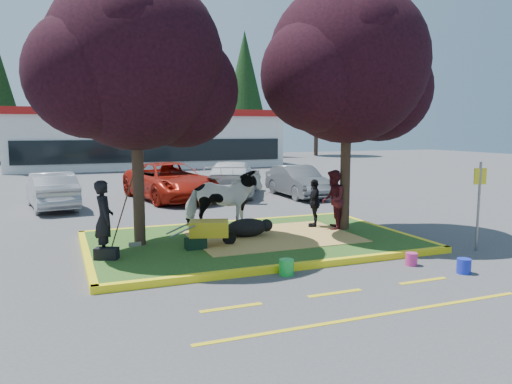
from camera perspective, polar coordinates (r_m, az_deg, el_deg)
name	(u,v)px	position (r m, az deg, el deg)	size (l,w,h in m)	color
ground	(252,244)	(13.04, -0.49, -5.97)	(90.00, 90.00, 0.00)	#424244
median_island	(252,241)	(13.02, -0.49, -5.65)	(8.00, 5.00, 0.15)	#1F4816
curb_near	(296,267)	(10.73, 4.56, -8.50)	(8.30, 0.16, 0.15)	yellow
curb_far	(221,224)	(15.41, -3.98, -3.64)	(8.30, 0.16, 0.15)	yellow
curb_left	(87,256)	(12.20, -18.80, -6.94)	(0.16, 5.30, 0.15)	yellow
curb_right	(383,230)	(14.96, 14.27, -4.18)	(0.16, 5.30, 0.15)	yellow
straw_bedding	(273,236)	(13.23, 1.94, -5.09)	(4.20, 3.00, 0.01)	tan
tree_purple_left	(136,70)	(12.42, -13.57, 13.42)	(5.06, 4.20, 6.51)	black
tree_purple_right	(349,71)	(14.26, 10.54, 13.49)	(5.30, 4.40, 6.82)	black
fire_lane_stripe_a	(231,308)	(8.60, -2.83, -13.06)	(1.10, 0.12, 0.01)	yellow
fire_lane_stripe_b	(335,293)	(9.40, 9.02, -11.34)	(1.10, 0.12, 0.01)	yellow
fire_lane_stripe_c	(423,281)	(10.52, 18.56, -9.60)	(1.10, 0.12, 0.01)	yellow
fire_lane_long	(374,316)	(8.45, 13.30, -13.62)	(6.00, 0.10, 0.01)	yellow
retail_building	(147,138)	(40.36, -12.40, 6.07)	(20.40, 8.40, 4.40)	silver
treeline	(120,78)	(50.01, -15.32, 12.48)	(46.58, 7.80, 14.63)	black
cow	(223,201)	(13.72, -3.79, -0.98)	(0.94, 2.06, 1.74)	white
calf	(247,228)	(13.17, -1.05, -4.09)	(1.12, 0.63, 0.48)	black
handler	(104,219)	(11.54, -16.97, -2.94)	(0.62, 0.41, 1.71)	black
visitor_a	(333,200)	(14.21, 8.81, -0.88)	(0.82, 0.64, 1.69)	#431319
visitor_b	(314,203)	(14.50, 6.68, -1.27)	(0.82, 0.34, 1.39)	black
wheelbarrow	(209,229)	(12.10, -5.34, -4.21)	(1.67, 0.82, 0.63)	black
gear_bag_dark	(107,253)	(11.44, -16.71, -6.75)	(0.50, 0.27, 0.25)	black
gear_bag_green	(196,243)	(11.96, -6.92, -5.86)	(0.49, 0.30, 0.26)	black
sign_post	(479,197)	(13.27, 24.13, -0.54)	(0.30, 0.12, 2.19)	slate
bucket_green	(286,267)	(10.35, 3.50, -8.58)	(0.31, 0.31, 0.33)	green
bucket_pink	(411,259)	(11.55, 17.33, -7.34)	(0.26, 0.26, 0.28)	#CD2D7B
bucket_blue	(464,266)	(11.30, 22.66, -7.81)	(0.29, 0.29, 0.31)	#1728BE
car_silver	(52,190)	(20.14, -22.33, 0.18)	(1.46, 4.18, 1.38)	#A0A2A8
car_red	(170,181)	(21.27, -9.79, 1.22)	(2.59, 5.62, 1.56)	#A51B0D
car_white	(233,178)	(22.36, -2.69, 1.58)	(2.15, 5.30, 1.54)	white
car_grey	(298,181)	(21.91, 4.81, 1.22)	(1.45, 4.15, 1.37)	#565A5E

